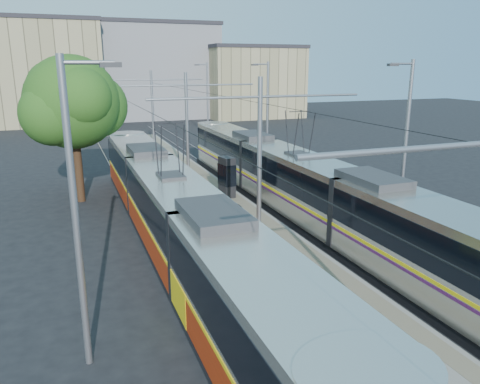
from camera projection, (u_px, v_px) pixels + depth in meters
name	position (u px, v px, depth m)	size (l,w,h in m)	color
ground	(368.00, 345.00, 13.37)	(160.00, 160.00, 0.00)	black
platform	(201.00, 193.00, 28.66)	(4.00, 50.00, 0.30)	gray
tactile_strip_left	(178.00, 193.00, 28.12)	(0.70, 50.00, 0.01)	gray
tactile_strip_right	(224.00, 189.00, 29.12)	(0.70, 50.00, 0.01)	gray
rails	(201.00, 195.00, 28.70)	(8.71, 70.00, 0.03)	gray
tram_left	(172.00, 213.00, 19.68)	(2.43, 29.05, 5.50)	black
tram_right	(298.00, 182.00, 24.31)	(2.43, 31.06, 5.50)	black
catenary	(214.00, 127.00, 24.94)	(9.20, 70.00, 7.00)	gray
street_lamps	(183.00, 120.00, 31.21)	(15.18, 38.22, 8.00)	gray
shelter	(227.00, 176.00, 27.00)	(0.83, 1.16, 2.36)	black
tree	(79.00, 104.00, 26.37)	(5.74, 5.31, 8.34)	#382314
building_left	(38.00, 72.00, 62.26)	(16.32, 12.24, 13.61)	#9C8F69
building_centre	(152.00, 71.00, 71.34)	(18.36, 14.28, 13.77)	slate
building_right	(251.00, 82.00, 71.14)	(14.28, 10.20, 10.58)	#9C8F69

